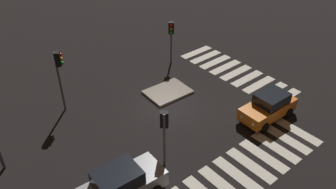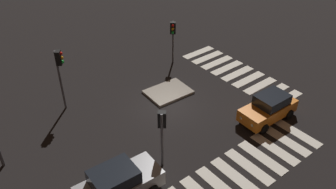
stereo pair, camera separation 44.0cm
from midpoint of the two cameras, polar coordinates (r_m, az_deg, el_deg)
The scene contains 9 objects.
ground_plane at distance 24.54m, azimuth 0.51°, elevation -1.93°, with size 80.00×80.00×0.00m, color black.
traffic_island at distance 25.84m, azimuth 0.53°, elevation 0.41°, with size 3.22×2.48×0.18m.
car_silver at distance 18.26m, azimuth -7.34°, elevation -14.13°, with size 4.48×2.24×1.92m.
car_orange at distance 23.93m, azimuth 16.50°, elevation -2.07°, with size 4.12×2.02×1.77m.
traffic_light_north at distance 28.43m, azimuth 1.25°, elevation 9.99°, with size 0.54×0.53×3.68m.
traffic_light_south at distance 18.59m, azimuth -0.30°, elevation -5.05°, with size 0.54×0.53×3.60m.
traffic_light_west at distance 23.54m, azimuth -16.63°, elevation 4.46°, with size 0.53×0.54×4.41m.
crosswalk_near at distance 20.76m, azimuth 13.58°, elevation -11.28°, with size 9.90×3.20×0.02m.
crosswalk_side at distance 28.81m, azimuth 11.61°, elevation 3.36°, with size 3.20×9.90×0.02m.
Camera 2 is at (-12.30, -15.46, 14.55)m, focal length 37.64 mm.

